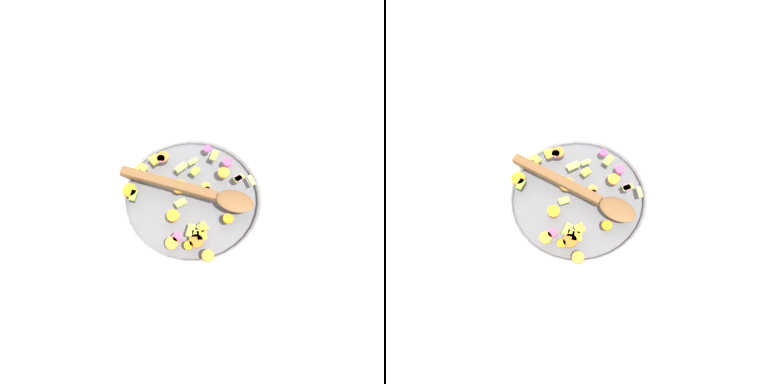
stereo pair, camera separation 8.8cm
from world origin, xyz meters
TOP-DOWN VIEW (x-y plane):
  - ground_plane at (0.00, 0.00)m, footprint 4.00×4.00m
  - skillet at (0.00, 0.00)m, footprint 0.42×0.42m
  - chopped_vegetables at (0.01, 0.01)m, footprint 0.33×0.31m
  - wooden_spoon at (-0.02, 0.01)m, footprint 0.32×0.16m

SIDE VIEW (x-z plane):
  - ground_plane at x=0.00m, z-range 0.00..0.00m
  - skillet at x=0.00m, z-range 0.00..0.05m
  - chopped_vegetables at x=0.01m, z-range 0.05..0.06m
  - wooden_spoon at x=-0.02m, z-range 0.06..0.07m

